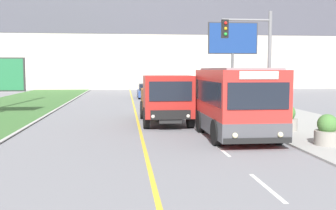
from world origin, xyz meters
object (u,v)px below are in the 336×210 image
object	(u,v)px
dump_truck	(166,101)
car_distant	(147,91)
billboard_large	(233,41)
planter_round_third	(259,111)
city_bus	(237,103)
traffic_light_mast	(255,56)
planter_round_second	(287,119)
planter_round_near	(327,131)

from	to	relation	value
dump_truck	car_distant	distance (m)	19.61
billboard_large	planter_round_third	distance (m)	14.92
car_distant	planter_round_third	distance (m)	19.59
city_bus	planter_round_third	bearing A→B (deg)	61.26
dump_truck	car_distant	world-z (taller)	dump_truck
traffic_light_mast	billboard_large	size ratio (longest dim) A/B	0.77
car_distant	traffic_light_mast	xyz separation A→B (m)	(3.61, -22.72, 2.81)
dump_truck	car_distant	bearing A→B (deg)	89.85
billboard_large	dump_truck	bearing A→B (deg)	-117.36
planter_round_second	dump_truck	bearing A→B (deg)	151.55
city_bus	car_distant	size ratio (longest dim) A/B	1.27
traffic_light_mast	planter_round_second	xyz separation A→B (m)	(1.66, 0.24, -2.89)
billboard_large	planter_round_second	distance (m)	18.31
car_distant	planter_round_near	xyz separation A→B (m)	(5.31, -26.08, -0.10)
billboard_large	planter_round_near	size ratio (longest dim) A/B	6.15
planter_round_near	planter_round_second	bearing A→B (deg)	90.63
city_bus	planter_round_near	bearing A→B (deg)	-38.14
traffic_light_mast	planter_round_second	bearing A→B (deg)	8.21
billboard_large	planter_round_near	xyz separation A→B (m)	(-2.22, -21.12, -4.81)
dump_truck	billboard_large	bearing A→B (deg)	62.64
dump_truck	planter_round_second	bearing A→B (deg)	-28.45
traffic_light_mast	planter_round_near	size ratio (longest dim) A/B	4.73
planter_round_second	planter_round_third	xyz separation A→B (m)	(-0.06, 3.60, -0.04)
dump_truck	planter_round_third	distance (m)	5.35
dump_truck	planter_round_second	distance (m)	6.09
city_bus	planter_round_second	distance (m)	3.23
car_distant	traffic_light_mast	world-z (taller)	traffic_light_mast
car_distant	planter_round_third	world-z (taller)	car_distant
planter_round_near	planter_round_third	xyz separation A→B (m)	(-0.10, 7.19, -0.02)
planter_round_third	dump_truck	bearing A→B (deg)	-172.24
car_distant	dump_truck	bearing A→B (deg)	-90.15
planter_round_near	planter_round_third	distance (m)	7.20
dump_truck	planter_round_second	size ratio (longest dim) A/B	5.60
city_bus	traffic_light_mast	size ratio (longest dim) A/B	1.00
dump_truck	traffic_light_mast	bearing A→B (deg)	-40.49
car_distant	traffic_light_mast	bearing A→B (deg)	-80.98
car_distant	billboard_large	world-z (taller)	billboard_large
city_bus	dump_truck	distance (m)	4.96
traffic_light_mast	planter_round_second	world-z (taller)	traffic_light_mast
billboard_large	city_bus	bearing A→B (deg)	-104.95
billboard_large	traffic_light_mast	bearing A→B (deg)	-102.45
planter_round_third	city_bus	bearing A→B (deg)	-118.74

